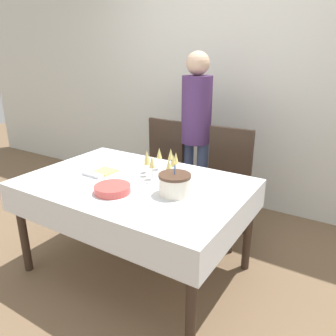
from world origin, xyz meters
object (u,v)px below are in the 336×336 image
at_px(dining_chair_far_right, 225,179).
at_px(champagne_tray, 162,165).
at_px(plate_stack_main, 113,189).
at_px(dining_chair_far_left, 160,165).
at_px(person_standing, 196,123).
at_px(gift_bag, 49,206).
at_px(birthday_cake, 175,184).

distance_m(dining_chair_far_right, champagne_tray, 0.75).
distance_m(champagne_tray, plate_stack_main, 0.44).
relative_size(dining_chair_far_left, dining_chair_far_right, 1.00).
height_order(plate_stack_main, person_standing, person_standing).
relative_size(dining_chair_far_right, gift_bag, 3.94).
xyz_separation_m(dining_chair_far_left, birthday_cake, (0.70, -0.88, 0.26)).
distance_m(dining_chair_far_right, person_standing, 0.60).
height_order(dining_chair_far_right, plate_stack_main, dining_chair_far_right).
relative_size(champagne_tray, plate_stack_main, 1.58).
distance_m(dining_chair_far_left, champagne_tray, 0.84).
xyz_separation_m(champagne_tray, gift_bag, (-1.37, 0.01, -0.69)).
relative_size(dining_chair_far_right, birthday_cake, 4.63).
bearing_deg(dining_chair_far_left, person_standing, 29.29).
height_order(dining_chair_far_right, birthday_cake, dining_chair_far_right).
distance_m(dining_chair_far_right, gift_bag, 1.78).
bearing_deg(birthday_cake, dining_chair_far_right, 90.81).
height_order(dining_chair_far_left, plate_stack_main, dining_chair_far_left).
distance_m(person_standing, gift_bag, 1.70).
distance_m(birthday_cake, plate_stack_main, 0.41).
bearing_deg(gift_bag, plate_stack_main, -18.87).
xyz_separation_m(dining_chair_far_right, gift_bag, (-1.61, -0.64, -0.42)).
distance_m(dining_chair_far_right, birthday_cake, 0.92).
distance_m(dining_chair_far_left, birthday_cake, 1.16).
xyz_separation_m(dining_chair_far_right, person_standing, (-0.38, 0.17, 0.43)).
relative_size(dining_chair_far_right, person_standing, 0.61).
height_order(champagne_tray, gift_bag, champagne_tray).
bearing_deg(champagne_tray, dining_chair_far_left, 124.57).
height_order(dining_chair_far_left, dining_chair_far_right, same).
height_order(dining_chair_far_left, person_standing, person_standing).
bearing_deg(dining_chair_far_right, champagne_tray, -109.81).
height_order(birthday_cake, person_standing, person_standing).
bearing_deg(gift_bag, dining_chair_far_left, 34.78).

